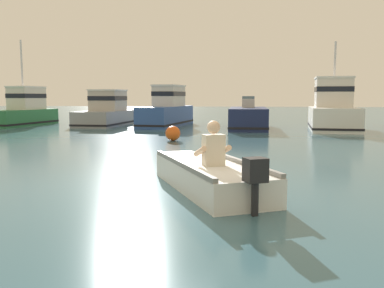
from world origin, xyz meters
TOP-DOWN VIEW (x-y plane):
  - ground_plane at (0.00, 0.00)m, footprint 120.00×120.00m
  - rowboat_with_person at (1.17, -0.36)m, footprint 2.38×3.50m
  - moored_boat_green at (-10.70, 14.25)m, footprint 2.06×4.83m
  - moored_boat_grey at (-6.14, 14.85)m, footprint 2.21×4.72m
  - moored_boat_blue at (-2.69, 14.85)m, footprint 2.23×5.52m
  - moored_boat_navy at (1.70, 13.67)m, footprint 1.91×5.02m
  - moored_boat_white at (5.72, 13.26)m, footprint 2.50×4.68m
  - mooring_buoy at (-0.92, 7.27)m, footprint 0.54×0.54m

SIDE VIEW (x-z plane):
  - ground_plane at x=0.00m, z-range 0.00..0.00m
  - rowboat_with_person at x=1.17m, z-range -0.34..0.85m
  - mooring_buoy at x=-0.92m, z-range 0.00..0.54m
  - moored_boat_navy at x=1.70m, z-range -0.31..1.30m
  - moored_boat_grey at x=-6.14m, z-range -0.26..1.72m
  - moored_boat_green at x=-10.70m, z-range -1.53..3.14m
  - moored_boat_blue at x=-2.69m, z-range -0.28..1.95m
  - moored_boat_white at x=5.72m, z-range -1.15..3.02m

